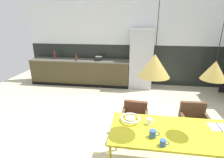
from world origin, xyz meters
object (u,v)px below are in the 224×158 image
Objects in this scene: armchair_near_window at (135,116)px; dining_table at (175,134)px; open_book at (219,127)px; mug_dark_espresso at (153,134)px; bottle_wine_green at (76,58)px; pendant_lamp_over_table_near at (154,65)px; armchair_head_of_table at (194,118)px; mug_glass_clear at (149,121)px; pendant_lamp_over_table_far at (214,70)px; mug_white_ceramic at (163,143)px; cooking_pot at (99,58)px; refrigerator_column at (141,59)px; fruit_bowl at (130,118)px; bottle_oil_tall at (55,55)px.

dining_table is at bearing 129.61° from armchair_near_window.
mug_dark_espresso is (-0.96, -0.35, 0.05)m from open_book.
pendant_lamp_over_table_near is (2.24, -3.40, 0.67)m from bottle_wine_green.
armchair_head_of_table is at bearing -39.36° from bottle_wine_green.
pendant_lamp_over_table_near reaches higher than mug_dark_espresso.
bottle_wine_green reaches higher than armchair_near_window.
mug_glass_clear is 0.10× the size of pendant_lamp_over_table_far.
pendant_lamp_over_table_near reaches higher than mug_white_ceramic.
pendant_lamp_over_table_near is (-0.15, 0.30, 0.89)m from mug_white_ceramic.
refrigerator_column is at bearing 2.18° from cooking_pot.
refrigerator_column is at bearing -73.31° from armchair_head_of_table.
mug_white_ceramic reaches higher than dining_table.
mug_dark_espresso reaches higher than armchair_head_of_table.
dining_table is 2.53× the size of armchair_near_window.
mug_white_ceramic is 0.95m from pendant_lamp_over_table_near.
mug_glass_clear is (0.06, -3.49, -0.19)m from refrigerator_column.
fruit_bowl is (-1.16, -0.63, 0.29)m from armchair_head_of_table.
armchair_head_of_table is at bearing 57.44° from dining_table.
pendant_lamp_over_table_near reaches higher than armchair_near_window.
bottle_wine_green reaches higher than armchair_head_of_table.
armchair_head_of_table is 1.16m from mug_glass_clear.
mug_dark_espresso is at bearing -152.78° from dining_table.
armchair_near_window is at bearing 83.60° from fruit_bowl.
pendant_lamp_over_table_far is (2.22, -3.52, 0.64)m from cooking_pot.
mug_white_ceramic is 0.47m from mug_glass_clear.
bottle_oil_tall is at bearing 130.74° from pendant_lamp_over_table_near.
dining_table is at bearing -83.45° from refrigerator_column.
refrigerator_column reaches higher than armchair_head_of_table.
mug_glass_clear is at bearing 36.42° from armchair_head_of_table.
open_book is at bearing 157.13° from armchair_near_window.
armchair_near_window is 0.56× the size of pendant_lamp_over_table_far.
cooking_pot reaches higher than mug_white_ceramic.
armchair_head_of_table is at bearing -174.72° from armchair_near_window.
mug_white_ceramic is at bearing -87.10° from refrigerator_column.
cooking_pot reaches higher than armchair_head_of_table.
bottle_oil_tall is at bearing 166.37° from bottle_wine_green.
fruit_bowl is at bearing -70.06° from cooking_pot.
dining_table is 5.50× the size of bottle_oil_tall.
refrigerator_column reaches higher than bottle_wine_green.
mug_glass_clear is at bearing 86.97° from pendant_lamp_over_table_near.
mug_white_ceramic reaches higher than armchair_near_window.
mug_white_ceramic is at bearing 55.17° from armchair_head_of_table.
mug_dark_espresso is (0.09, -3.78, -0.19)m from refrigerator_column.
open_book is 1.02m from mug_dark_espresso.
bottle_oil_tall reaches higher than open_book.
bottle_oil_tall is 1.21× the size of bottle_wine_green.
mug_dark_espresso is at bearing 47.44° from armchair_head_of_table.
pendant_lamp_over_table_near is at bearing 103.96° from mug_dark_espresso.
refrigerator_column reaches higher than mug_dark_espresso.
pendant_lamp_over_table_far is at bearing 32.08° from mug_white_ceramic.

